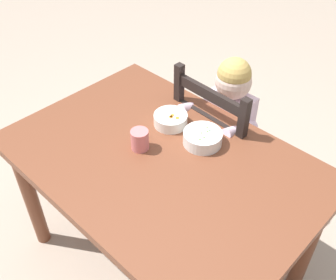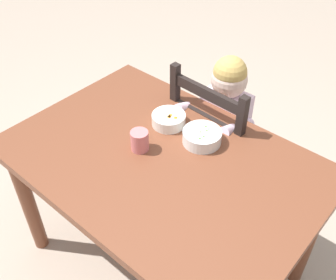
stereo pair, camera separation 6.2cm
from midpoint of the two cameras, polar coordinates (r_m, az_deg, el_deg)
ground_plane at (r=2.17m, az=-1.53°, el=-16.69°), size 8.00×8.00×0.00m
dining_table at (r=1.68m, az=-1.90°, el=-5.19°), size 1.27×0.87×0.73m
dining_chair at (r=2.09m, az=6.50°, el=-0.85°), size 0.44×0.44×0.91m
child_figure at (r=1.97m, az=6.83°, el=3.05°), size 0.32×0.31×0.96m
bowl_of_peas at (r=1.66m, az=3.83°, el=0.50°), size 0.16×0.16×0.06m
bowl_of_carrots at (r=1.75m, az=-0.92°, el=3.00°), size 0.15×0.15×0.05m
spoon at (r=1.76m, az=0.47°, el=2.06°), size 0.14×0.05×0.01m
drinking_cup at (r=1.62m, az=-5.18°, el=-0.11°), size 0.07×0.07×0.09m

